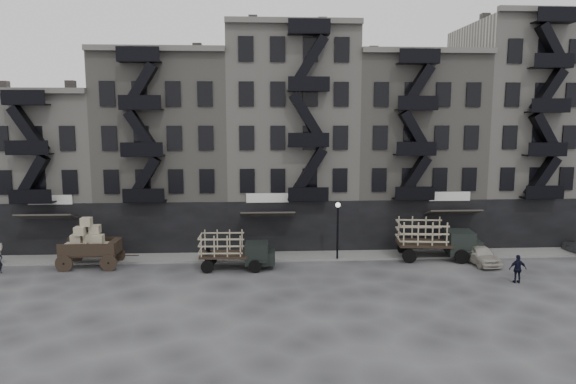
{
  "coord_description": "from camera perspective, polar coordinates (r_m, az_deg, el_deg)",
  "views": [
    {
      "loc": [
        -2.63,
        -33.28,
        10.27
      ],
      "look_at": [
        -0.5,
        4.0,
        4.86
      ],
      "focal_mm": 32.0,
      "sensor_mm": 36.0,
      "label": 1
    }
  ],
  "objects": [
    {
      "name": "building_midwest",
      "position": [
        43.82,
        -12.98,
        4.41
      ],
      "size": [
        10.0,
        11.35,
        16.2
      ],
      "color": "slate",
      "rests_on": "ground"
    },
    {
      "name": "building_east",
      "position": [
        48.7,
        24.57,
        6.01
      ],
      "size": [
        10.0,
        11.35,
        19.2
      ],
      "color": "#9B988F",
      "rests_on": "ground"
    },
    {
      "name": "ground",
      "position": [
        34.93,
        1.21,
        -8.86
      ],
      "size": [
        140.0,
        140.0,
        0.0
      ],
      "primitive_type": "plane",
      "color": "#38383A",
      "rests_on": "ground"
    },
    {
      "name": "stake_truck_west",
      "position": [
        35.41,
        -5.92,
        -6.22
      ],
      "size": [
        5.14,
        2.26,
        2.55
      ],
      "rotation": [
        0.0,
        0.0,
        -0.03
      ],
      "color": "black",
      "rests_on": "ground"
    },
    {
      "name": "lamp_post",
      "position": [
        37.08,
        5.54,
        -3.45
      ],
      "size": [
        0.36,
        0.36,
        4.28
      ],
      "color": "black",
      "rests_on": "ground"
    },
    {
      "name": "building_center",
      "position": [
        43.22,
        0.23,
        5.89
      ],
      "size": [
        10.0,
        11.35,
        18.2
      ],
      "color": "#9B988F",
      "rests_on": "ground"
    },
    {
      "name": "wagon",
      "position": [
        38.04,
        -21.3,
        -4.91
      ],
      "size": [
        4.11,
        2.22,
        3.47
      ],
      "rotation": [
        0.0,
        0.0,
        0.0
      ],
      "color": "black",
      "rests_on": "ground"
    },
    {
      "name": "policeman",
      "position": [
        35.5,
        24.17,
        -7.8
      ],
      "size": [
        1.09,
        0.53,
        1.8
      ],
      "primitive_type": "imported",
      "rotation": [
        0.0,
        0.0,
        3.05
      ],
      "color": "black",
      "rests_on": "ground"
    },
    {
      "name": "sidewalk",
      "position": [
        38.5,
        0.77,
        -7.12
      ],
      "size": [
        55.0,
        2.5,
        0.15
      ],
      "primitive_type": "cube",
      "color": "slate",
      "rests_on": "ground"
    },
    {
      "name": "building_mideast",
      "position": [
        45.0,
        13.08,
        4.5
      ],
      "size": [
        10.0,
        11.35,
        16.2
      ],
      "color": "slate",
      "rests_on": "ground"
    },
    {
      "name": "building_west",
      "position": [
        46.67,
        -25.12,
        2.21
      ],
      "size": [
        10.0,
        11.35,
        13.2
      ],
      "color": "#9B988F",
      "rests_on": "ground"
    },
    {
      "name": "pedestrian_mid",
      "position": [
        35.48,
        -8.93,
        -7.22
      ],
      "size": [
        1.01,
        0.89,
        1.75
      ],
      "primitive_type": "imported",
      "rotation": [
        0.0,
        0.0,
        3.44
      ],
      "color": "black",
      "rests_on": "ground"
    },
    {
      "name": "stake_truck_east",
      "position": [
        39.05,
        16.09,
        -4.78
      ],
      "size": [
        6.11,
        2.97,
        2.97
      ],
      "rotation": [
        0.0,
        0.0,
        -0.11
      ],
      "color": "black",
      "rests_on": "ground"
    },
    {
      "name": "car_east",
      "position": [
        39.14,
        20.53,
        -6.49
      ],
      "size": [
        1.98,
        4.1,
        1.35
      ],
      "primitive_type": "imported",
      "rotation": [
        0.0,
        0.0,
        0.1
      ],
      "color": "#B1AA9E",
      "rests_on": "ground"
    }
  ]
}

